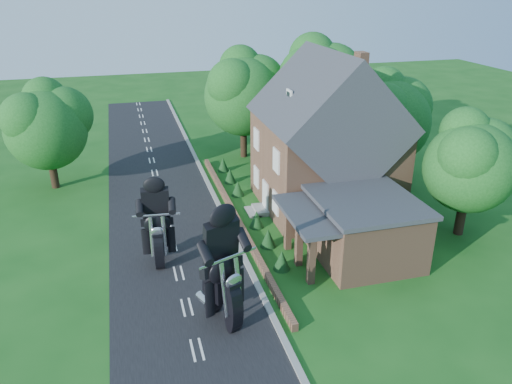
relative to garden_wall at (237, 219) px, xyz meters
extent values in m
plane|color=#164D15|center=(-4.30, -5.00, -0.20)|extent=(120.00, 120.00, 0.00)
cube|color=black|center=(-4.30, -5.00, -0.19)|extent=(7.00, 80.00, 0.02)
cube|color=gray|center=(-0.65, -5.00, -0.14)|extent=(0.30, 80.00, 0.12)
cube|color=brown|center=(0.00, 0.00, 0.00)|extent=(0.30, 22.00, 0.40)
cube|color=brown|center=(6.20, 1.00, 2.80)|extent=(8.00, 8.00, 6.00)
cube|color=#2D2F35|center=(6.20, 1.00, 5.80)|extent=(8.48, 8.64, 8.48)
cube|color=brown|center=(8.20, 1.00, 9.00)|extent=(0.60, 0.90, 1.60)
cube|color=white|center=(3.60, 1.00, 7.30)|extent=(0.12, 0.80, 0.90)
cube|color=black|center=(3.54, 1.00, 7.30)|extent=(0.04, 0.55, 0.65)
cube|color=white|center=(2.14, 1.00, 0.85)|extent=(0.10, 1.10, 2.10)
cube|color=gray|center=(1.80, 1.00, -0.05)|extent=(0.80, 1.60, 0.30)
cube|color=gray|center=(1.30, 1.00, -0.12)|extent=(0.80, 1.60, 0.15)
cube|color=white|center=(2.14, -1.20, 1.40)|extent=(0.10, 1.10, 1.40)
cube|color=black|center=(2.12, -1.20, 1.40)|extent=(0.04, 0.92, 1.22)
cube|color=white|center=(2.14, 3.20, 1.40)|extent=(0.10, 1.10, 1.40)
cube|color=black|center=(2.12, 3.20, 1.40)|extent=(0.04, 0.92, 1.22)
cube|color=white|center=(2.14, -1.20, 4.10)|extent=(0.10, 1.10, 1.40)
cube|color=black|center=(2.12, -1.20, 4.10)|extent=(0.04, 0.92, 1.22)
cube|color=white|center=(2.14, 3.20, 4.10)|extent=(0.10, 1.10, 1.40)
cube|color=black|center=(2.12, 3.20, 4.10)|extent=(0.04, 0.92, 1.22)
cube|color=brown|center=(5.70, -5.80, 1.40)|extent=(5.00, 5.60, 3.20)
cube|color=#2D2F35|center=(5.70, -5.80, 3.12)|extent=(5.30, 5.94, 0.24)
cube|color=#2D2F35|center=(2.60, -5.80, 2.75)|extent=(2.60, 5.32, 0.22)
cube|color=brown|center=(2.00, -7.60, 1.20)|extent=(0.35, 0.35, 2.80)
cube|color=brown|center=(2.00, -5.80, 1.20)|extent=(0.35, 0.35, 2.80)
cube|color=brown|center=(2.00, -4.00, 1.20)|extent=(0.35, 0.35, 2.80)
cylinder|color=black|center=(12.70, -5.00, 1.20)|extent=(0.56, 0.56, 2.80)
sphere|color=#164F1A|center=(12.70, -5.00, 4.03)|extent=(5.20, 5.20, 5.20)
sphere|color=#164F1A|center=(13.87, -4.48, 4.81)|extent=(3.74, 3.74, 3.74)
sphere|color=#164F1A|center=(11.79, -5.78, 5.07)|extent=(3.22, 3.22, 3.22)
sphere|color=#164F1A|center=(12.80, -3.96, 5.85)|extent=(2.86, 2.86, 2.86)
cylinder|color=black|center=(12.20, 3.50, 1.30)|extent=(0.56, 0.56, 3.00)
sphere|color=#164F1A|center=(12.20, 3.50, 4.45)|extent=(6.00, 6.00, 6.00)
sphere|color=#164F1A|center=(13.55, 4.10, 5.35)|extent=(4.32, 4.32, 4.32)
sphere|color=#164F1A|center=(11.15, 2.60, 5.65)|extent=(3.72, 3.72, 3.72)
sphere|color=#164F1A|center=(12.30, 4.70, 6.55)|extent=(3.30, 3.30, 3.30)
cylinder|color=black|center=(9.70, 11.00, 1.60)|extent=(0.56, 0.56, 3.60)
sphere|color=#164F1A|center=(9.70, 11.00, 5.38)|extent=(7.20, 7.20, 7.20)
sphere|color=#164F1A|center=(11.32, 11.72, 6.46)|extent=(5.18, 5.18, 5.18)
sphere|color=#164F1A|center=(8.44, 9.92, 6.82)|extent=(4.46, 4.46, 4.46)
sphere|color=#164F1A|center=(9.80, 12.44, 7.90)|extent=(3.96, 3.96, 3.96)
cylinder|color=black|center=(3.70, 12.00, 1.50)|extent=(0.56, 0.56, 3.40)
sphere|color=#164F1A|center=(3.70, 12.00, 4.96)|extent=(6.40, 6.40, 6.40)
sphere|color=#164F1A|center=(5.14, 12.64, 5.92)|extent=(4.61, 4.61, 4.61)
sphere|color=#164F1A|center=(2.58, 11.04, 6.24)|extent=(3.97, 3.97, 3.97)
sphere|color=#164F1A|center=(3.80, 13.28, 7.20)|extent=(3.52, 3.52, 3.52)
cylinder|color=black|center=(-11.30, 9.00, 1.20)|extent=(0.56, 0.56, 2.80)
sphere|color=#164F1A|center=(-11.30, 9.00, 4.14)|extent=(5.60, 5.60, 5.60)
sphere|color=#164F1A|center=(-10.04, 9.56, 4.98)|extent=(4.03, 4.03, 4.03)
sphere|color=#164F1A|center=(-12.28, 8.16, 5.26)|extent=(3.47, 3.47, 3.47)
sphere|color=#164F1A|center=(-11.20, 10.12, 6.10)|extent=(3.08, 3.08, 3.08)
cone|color=#103314|center=(1.00, -6.00, 0.35)|extent=(0.90, 0.90, 1.10)
cone|color=#103314|center=(1.00, -3.50, 0.35)|extent=(0.90, 0.90, 1.10)
cone|color=#103314|center=(1.00, -1.00, 0.35)|extent=(0.90, 0.90, 1.10)
cone|color=#103314|center=(1.00, 4.00, 0.35)|extent=(0.90, 0.90, 1.10)
cone|color=#103314|center=(1.00, 6.50, 0.35)|extent=(0.90, 0.90, 1.10)
cone|color=#103314|center=(1.00, 9.00, 0.35)|extent=(0.90, 0.90, 1.10)
camera|label=1|loc=(-6.25, -27.40, 14.00)|focal=35.00mm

